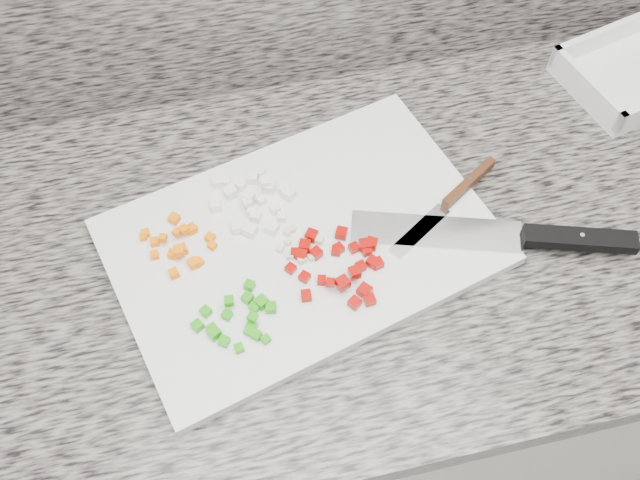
% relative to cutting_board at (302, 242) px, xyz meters
% --- Properties ---
extents(cabinet, '(3.92, 0.62, 0.86)m').
position_rel_cutting_board_xyz_m(cabinet, '(0.06, 0.00, -0.48)').
color(cabinet, silver).
rests_on(cabinet, ground).
extents(countertop, '(3.96, 0.64, 0.04)m').
position_rel_cutting_board_xyz_m(countertop, '(0.06, 0.00, -0.03)').
color(countertop, slate).
rests_on(countertop, cabinet).
extents(cutting_board, '(0.56, 0.44, 0.02)m').
position_rel_cutting_board_xyz_m(cutting_board, '(0.00, 0.00, 0.00)').
color(cutting_board, white).
rests_on(cutting_board, countertop).
extents(carrot_pile, '(0.10, 0.10, 0.02)m').
position_rel_cutting_board_xyz_m(carrot_pile, '(-0.16, 0.02, 0.02)').
color(carrot_pile, orange).
rests_on(carrot_pile, cutting_board).
extents(onion_pile, '(0.12, 0.12, 0.02)m').
position_rel_cutting_board_xyz_m(onion_pile, '(-0.05, 0.07, 0.02)').
color(onion_pile, white).
rests_on(onion_pile, cutting_board).
extents(green_pepper_pile, '(0.11, 0.10, 0.02)m').
position_rel_cutting_board_xyz_m(green_pepper_pile, '(-0.10, -0.10, 0.02)').
color(green_pepper_pile, '#269D0E').
rests_on(green_pepper_pile, cutting_board).
extents(red_pepper_pile, '(0.13, 0.13, 0.02)m').
position_rel_cutting_board_xyz_m(red_pepper_pile, '(0.04, -0.05, 0.02)').
color(red_pepper_pile, '#9E0702').
rests_on(red_pepper_pile, cutting_board).
extents(garlic_pile, '(0.07, 0.06, 0.01)m').
position_rel_cutting_board_xyz_m(garlic_pile, '(-0.01, -0.01, 0.01)').
color(garlic_pile, beige).
rests_on(garlic_pile, cutting_board).
extents(chef_knife, '(0.37, 0.15, 0.02)m').
position_rel_cutting_board_xyz_m(chef_knife, '(0.29, -0.07, 0.01)').
color(chef_knife, silver).
rests_on(chef_knife, cutting_board).
extents(paring_knife, '(0.18, 0.13, 0.02)m').
position_rel_cutting_board_xyz_m(paring_knife, '(0.22, 0.02, 0.01)').
color(paring_knife, silver).
rests_on(paring_knife, cutting_board).
extents(tray, '(0.26, 0.22, 0.05)m').
position_rel_cutting_board_xyz_m(tray, '(0.58, 0.18, 0.01)').
color(tray, white).
rests_on(tray, countertop).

